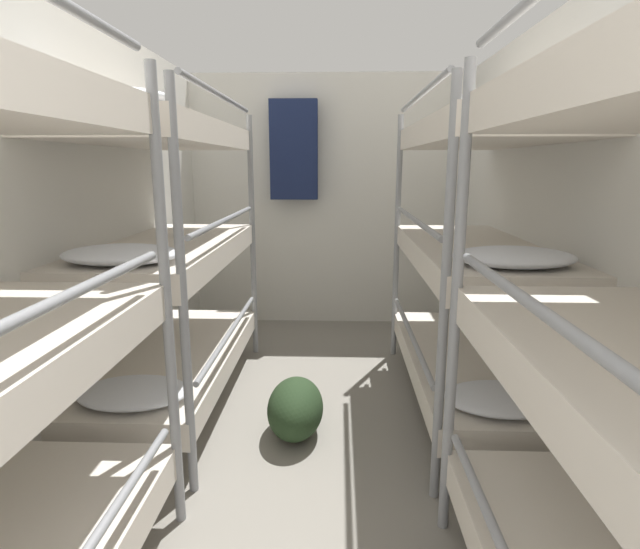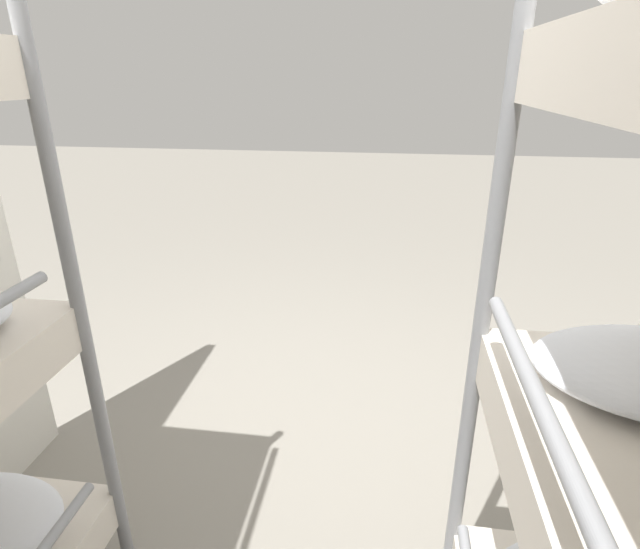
# 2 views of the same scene
# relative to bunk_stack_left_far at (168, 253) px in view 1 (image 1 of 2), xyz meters

# --- Properties ---
(wall_left) EXTENTS (0.06, 5.47, 2.39)m
(wall_left) POSITION_rel_bunk_stack_left_far_xyz_m (-0.40, -0.81, 0.17)
(wall_left) COLOR silver
(wall_left) RESTS_ON ground_plane
(wall_right) EXTENTS (0.06, 5.47, 2.39)m
(wall_right) POSITION_rel_bunk_stack_left_far_xyz_m (2.26, -0.81, 0.17)
(wall_right) COLOR silver
(wall_right) RESTS_ON ground_plane
(wall_back) EXTENTS (2.72, 0.06, 2.39)m
(wall_back) POSITION_rel_bunk_stack_left_far_xyz_m (0.93, 1.90, 0.17)
(wall_back) COLOR silver
(wall_back) RESTS_ON ground_plane
(bunk_stack_left_far) EXTENTS (0.74, 1.89, 1.96)m
(bunk_stack_left_far) POSITION_rel_bunk_stack_left_far_xyz_m (0.00, 0.00, 0.00)
(bunk_stack_left_far) COLOR gray
(bunk_stack_left_far) RESTS_ON ground_plane
(bunk_stack_right_far) EXTENTS (0.74, 1.89, 1.96)m
(bunk_stack_right_far) POSITION_rel_bunk_stack_left_far_xyz_m (1.87, 0.00, 0.00)
(bunk_stack_right_far) COLOR gray
(bunk_stack_right_far) RESTS_ON ground_plane
(duffel_bag) EXTENTS (0.33, 0.52, 0.33)m
(duffel_bag) POSITION_rel_bunk_stack_left_far_xyz_m (0.80, -0.32, -0.86)
(duffel_bag) COLOR #23381E
(duffel_bag) RESTS_ON ground_plane
(hanging_coat) EXTENTS (0.44, 0.12, 0.90)m
(hanging_coat) POSITION_rel_bunk_stack_left_far_xyz_m (0.63, 1.75, 0.66)
(hanging_coat) COLOR #192347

